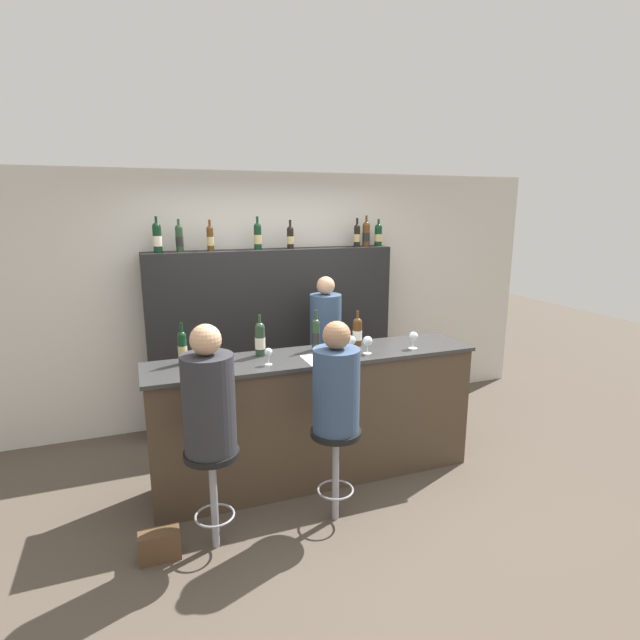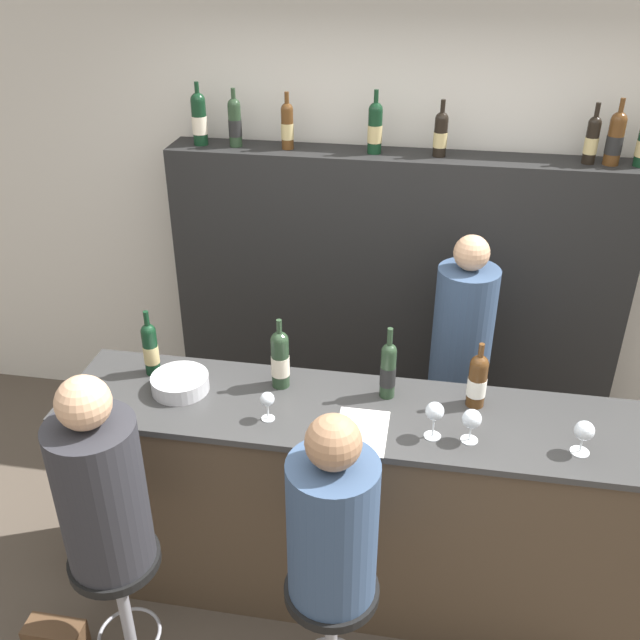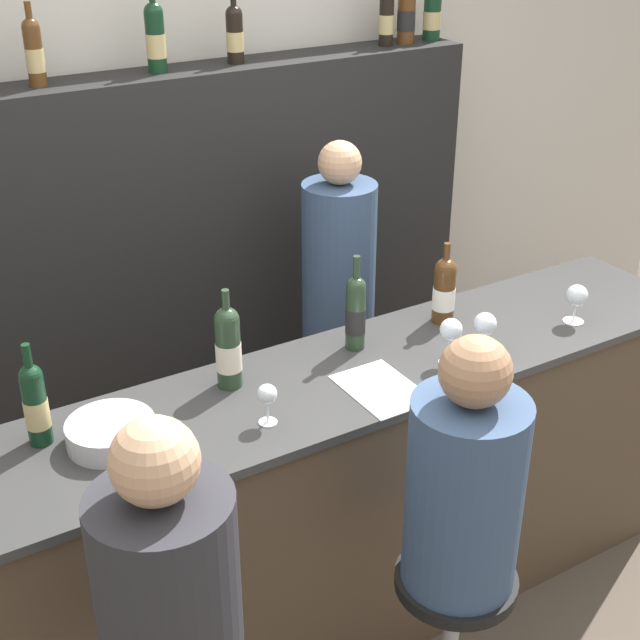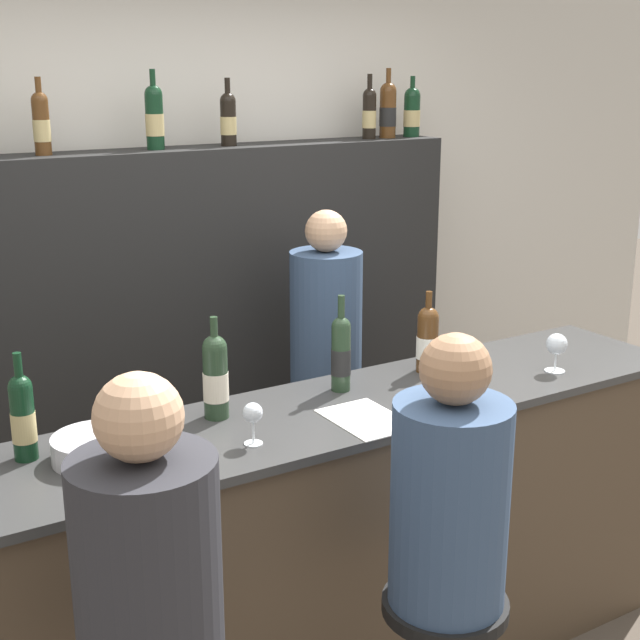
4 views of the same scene
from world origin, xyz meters
The scene contains 26 objects.
ground_plane centered at (0.00, 0.00, 0.00)m, with size 16.00×16.00×0.00m, color #4C4238.
wall_back centered at (0.00, 1.74, 1.30)m, with size 6.40×0.05×2.60m.
bar_counter centered at (0.00, 0.26, 0.54)m, with size 2.70×0.57×1.08m.
back_bar_cabinet centered at (0.00, 1.51, 0.92)m, with size 2.52×0.28×1.83m.
wine_bottle_counter_0 centered at (-1.02, 0.40, 1.21)m, with size 0.07×0.07×0.32m.
wine_bottle_counter_1 centered at (-0.42, 0.40, 1.22)m, with size 0.08×0.08×0.34m.
wine_bottle_counter_2 centered at (0.05, 0.40, 1.22)m, with size 0.07×0.07×0.34m.
wine_bottle_counter_3 centered at (0.43, 0.40, 1.21)m, with size 0.08×0.08×0.30m.
wine_bottle_backbar_0 centered at (-1.09, 1.51, 1.97)m, with size 0.08×0.08×0.33m.
wine_bottle_backbar_1 centered at (-0.90, 1.51, 1.96)m, with size 0.07×0.07×0.31m.
wine_bottle_backbar_2 centered at (-0.61, 1.51, 1.96)m, with size 0.07×0.07×0.30m.
wine_bottle_backbar_3 centered at (-0.15, 1.51, 1.97)m, with size 0.08×0.08×0.32m.
wine_bottle_backbar_4 centered at (0.19, 1.51, 1.95)m, with size 0.07×0.07×0.29m.
wine_bottle_backbar_5 centered at (0.93, 1.51, 1.96)m, with size 0.07×0.07×0.30m.
wine_bottle_backbar_6 centered at (1.04, 1.51, 1.97)m, with size 0.08×0.08×0.33m.
wine_glass_0 centered at (-0.42, 0.15, 1.18)m, with size 0.06×0.06×0.13m.
wine_glass_1 centered at (0.26, 0.15, 1.20)m, with size 0.08×0.08×0.16m.
wine_glass_2 centered at (0.41, 0.15, 1.18)m, with size 0.08×0.08×0.15m.
wine_glass_3 centered at (0.84, 0.15, 1.18)m, with size 0.08×0.08×0.15m.
metal_bowl centered at (-0.85, 0.29, 1.12)m, with size 0.25×0.25×0.07m.
tasting_menu centered at (-0.02, 0.13, 1.08)m, with size 0.21×0.30×0.00m.
bar_stool_left centered at (-0.94, -0.35, 0.55)m, with size 0.36×0.36×0.71m.
guest_seated_left centered at (-0.94, -0.35, 1.07)m, with size 0.33×0.33×0.84m.
bar_stool_right centered at (-0.07, -0.35, 0.55)m, with size 0.36×0.36×0.71m.
guest_seated_right centered at (-0.07, -0.35, 1.04)m, with size 0.33×0.33×0.79m.
bartender centered at (0.39, 1.02, 0.74)m, with size 0.31×0.31×1.60m.
Camera 2 is at (0.20, -2.18, 2.91)m, focal length 40.00 mm.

